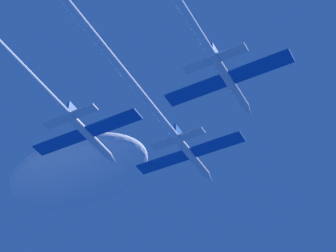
# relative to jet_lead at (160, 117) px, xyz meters

# --- Properties ---
(jet_lead) EXTENTS (15.25, 36.48, 2.53)m
(jet_lead) POSITION_rel_jet_lead_xyz_m (0.00, 0.00, 0.00)
(jet_lead) COLOR silver
(jet_left_wing) EXTENTS (15.25, 36.51, 2.53)m
(jet_left_wing) POSITION_rel_jet_lead_xyz_m (-9.21, -10.58, -0.64)
(jet_left_wing) COLOR silver
(jet_right_wing) EXTENTS (15.25, 37.14, 2.53)m
(jet_right_wing) POSITION_rel_jet_lead_xyz_m (10.23, -11.11, -0.65)
(jet_right_wing) COLOR silver
(cloud_wispy) EXTENTS (29.29, 16.11, 10.25)m
(cloud_wispy) POSITION_rel_jet_lead_xyz_m (-30.64, 23.07, 17.58)
(cloud_wispy) COLOR white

